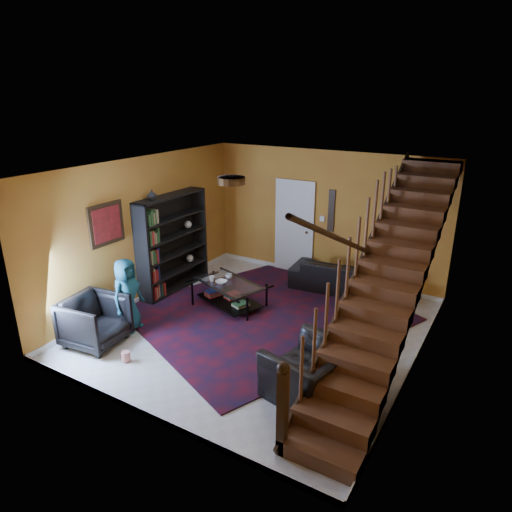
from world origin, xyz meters
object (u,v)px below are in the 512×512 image
(bookshelf, at_px, (173,245))
(sofa, at_px, (345,276))
(armchair_left, at_px, (95,321))
(coffee_table, at_px, (229,293))
(armchair_right, at_px, (309,371))

(bookshelf, xyz_separation_m, sofa, (3.11, 1.70, -0.64))
(armchair_left, relative_size, coffee_table, 0.60)
(bookshelf, height_order, armchair_left, bookshelf)
(coffee_table, bearing_deg, armchair_left, -116.23)
(armchair_right, bearing_deg, bookshelf, -103.14)
(sofa, relative_size, armchair_left, 2.46)
(bookshelf, height_order, sofa, bookshelf)
(armchair_left, bearing_deg, bookshelf, 0.93)
(armchair_left, relative_size, armchair_right, 0.82)
(armchair_right, distance_m, coffee_table, 2.97)
(coffee_table, bearing_deg, sofa, 48.33)
(bookshelf, xyz_separation_m, coffee_table, (1.47, -0.15, -0.67))
(sofa, relative_size, coffee_table, 1.49)
(bookshelf, distance_m, armchair_left, 2.49)
(armchair_left, distance_m, coffee_table, 2.52)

